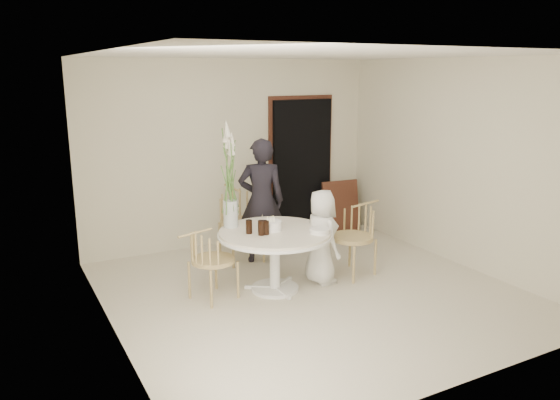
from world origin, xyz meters
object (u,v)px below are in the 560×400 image
chair_right (359,228)px  birthday_cake (271,226)px  chair_far (237,213)px  table (275,240)px  chair_left (204,255)px  boy (322,237)px  girl (261,201)px  flower_vase (230,180)px

chair_right → birthday_cake: chair_right is taller
chair_far → table: bearing=-94.4°
chair_left → birthday_cake: (0.81, -0.04, 0.24)m
table → boy: bearing=-4.4°
chair_far → girl: (0.23, -0.29, 0.20)m
table → chair_right: (1.21, 0.01, -0.03)m
boy → birthday_cake: boy is taller
chair_left → birthday_cake: size_ratio=3.54×
girl → chair_left: bearing=62.2°
flower_vase → chair_far: bearing=62.1°
girl → boy: (0.29, -1.04, -0.26)m
flower_vase → boy: bearing=-24.0°
girl → chair_right: bearing=156.2°
chair_left → boy: boy is taller
boy → birthday_cake: bearing=81.8°
table → chair_right: 1.21m
chair_left → flower_vase: bearing=-73.2°
birthday_cake → girl: bearing=70.0°
table → girl: size_ratio=0.79×
table → chair_left: bearing=174.4°
chair_right → chair_left: bearing=-106.1°
table → birthday_cake: size_ratio=5.54×
chair_far → birthday_cake: bearing=-95.8°
girl → birthday_cake: 1.02m
chair_right → chair_left: chair_right is taller
chair_left → chair_right: bearing=-109.7°
table → chair_right: bearing=0.6°
chair_far → boy: size_ratio=0.85×
chair_far → boy: 1.43m
chair_left → flower_vase: size_ratio=0.67×
table → birthday_cake: 0.18m
chair_left → girl: size_ratio=0.51×
table → flower_vase: 0.87m
chair_right → girl: 1.35m
table → chair_far: size_ratio=1.35×
girl → birthday_cake: size_ratio=7.00×
boy → flower_vase: 1.30m
chair_far → chair_right: 1.70m
flower_vase → birthday_cake: bearing=-45.5°
chair_left → flower_vase: (0.46, 0.31, 0.75)m
chair_far → girl: bearing=-51.2°
table → girl: 1.07m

